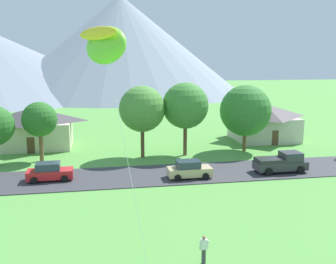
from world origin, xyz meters
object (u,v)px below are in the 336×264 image
Objects in this scene: house_leftmost at (264,121)px; watcher_person at (204,249)px; parked_car_tan_west_end at (189,170)px; pickup_truck_charcoal_west_side at (282,162)px; house_left_center at (34,127)px; tree_near_right at (245,111)px; parked_car_red_east_end at (50,172)px; kite_flyer_with_kite at (105,48)px; tree_near_left at (142,109)px; tree_far_right at (185,106)px; tree_right_of_center at (40,120)px.

house_leftmost is 36.21m from watcher_person.
pickup_truck_charcoal_west_side is (9.67, 0.31, 0.19)m from parked_car_tan_west_end.
pickup_truck_charcoal_west_side is (26.32, -16.10, -1.65)m from house_left_center.
house_leftmost is 8.50m from tree_near_right.
house_leftmost is at bearing 27.57° from parked_car_red_east_end.
house_leftmost is at bearing 47.60° from parked_car_tan_west_end.
house_leftmost is at bearing 53.22° from kite_flyer_with_kite.
tree_near_right is 1.96× the size of parked_car_tan_west_end.
tree_near_left is 0.96× the size of tree_far_right.
tree_near_left is (13.18, -7.41, 2.98)m from house_left_center.
tree_near_left is 5.11m from tree_far_right.
tree_far_right reaches higher than watcher_person.
watcher_person is (-12.24, -25.44, -4.22)m from tree_near_right.
tree_near_right reaches higher than parked_car_red_east_end.
kite_flyer_with_kite is at bearing -100.85° from tree_near_left.
parked_car_red_east_end is at bearing -152.96° from tree_far_right.
kite_flyer_with_kite reaches higher than tree_near_left.
tree_right_of_center is at bearing 106.56° from kite_flyer_with_kite.
pickup_truck_charcoal_west_side is at bearing 51.76° from watcher_person.
tree_right_of_center is 26.39m from pickup_truck_charcoal_west_side.
tree_near_right is at bearing 46.41° from parked_car_tan_west_end.
tree_far_right is 2.06× the size of parked_car_tan_west_end.
tree_near_right is at bearing -130.41° from house_leftmost.
tree_far_right is 17.31m from parked_car_red_east_end.
parked_car_red_east_end is 2.54× the size of watcher_person.
house_left_center is at bearing 113.36° from watcher_person.
tree_far_right reaches higher than tree_near_right.
tree_right_of_center is (-29.54, -6.77, 2.07)m from house_leftmost.
tree_near_left reaches higher than watcher_person.
parked_car_tan_west_end is (-9.40, -9.87, -4.23)m from tree_near_right.
tree_near_right reaches higher than parked_car_tan_west_end.
parked_car_tan_west_end is 0.81× the size of pickup_truck_charcoal_west_side.
tree_far_right is 12.86m from pickup_truck_charcoal_west_side.
tree_near_right is at bearing 20.27° from parked_car_red_east_end.
kite_flyer_with_kite reaches higher than parked_car_tan_west_end.
tree_near_left is 25.04m from watcher_person.
house_left_center is 19.96m from tree_far_right.
house_leftmost is 16.62m from pickup_truck_charcoal_west_side.
parked_car_tan_west_end is 9.68m from pickup_truck_charcoal_west_side.
tree_near_left is 5.00× the size of watcher_person.
house_leftmost is 21.84m from parked_car_tan_west_end.
parked_car_tan_west_end is (16.65, -16.40, -1.84)m from house_left_center.
tree_near_right reaches higher than tree_right_of_center.
tree_near_left is (-18.14, -7.07, 3.03)m from house_leftmost.
tree_near_right is 1.94× the size of parked_car_red_east_end.
tree_near_left is 10.78m from parked_car_tan_west_end.
parked_car_red_east_end is at bearing -152.43° from house_leftmost.
parked_car_tan_west_end is at bearing -133.59° from tree_near_right.
tree_near_left reaches higher than parked_car_tan_west_end.
parked_car_red_east_end is (-9.63, -7.43, -4.82)m from tree_near_left.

